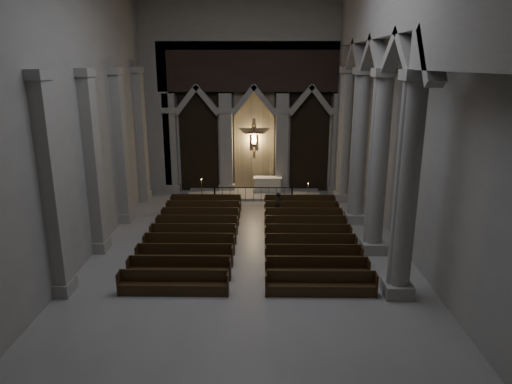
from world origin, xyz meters
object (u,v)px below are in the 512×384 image
pews (251,237)px  altar_rail (253,192)px  candle_stand_right (308,198)px  worshipper (279,205)px  altar (268,184)px  candle_stand_left (202,194)px

pews → altar_rail: bearing=90.0°
candle_stand_right → worshipper: bearing=-126.4°
altar → altar_rail: (-0.89, -1.92, 0.01)m
altar → altar_rail: 2.12m
pews → worshipper: (1.46, 3.96, 0.38)m
altar → worshipper: (0.57, -4.66, 0.05)m
candle_stand_right → pews: size_ratio=0.12×
altar_rail → pews: bearing=-90.0°
altar_rail → candle_stand_left: candle_stand_left is taller
altar → worshipper: bearing=-83.0°
candle_stand_left → pews: 7.75m
worshipper → candle_stand_left: bearing=122.7°
altar_rail → candle_stand_right: candle_stand_right is taller
candle_stand_left → worshipper: size_ratio=1.00×
candle_stand_left → pews: bearing=-65.5°
pews → candle_stand_right: bearing=62.9°
altar → altar_rail: altar is taller
altar → candle_stand_left: 4.40m
altar_rail → candle_stand_left: (-3.22, 0.35, -0.27)m
altar_rail → candle_stand_right: bearing=-3.8°
altar → pews: altar is taller
candle_stand_left → candle_stand_right: 6.55m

